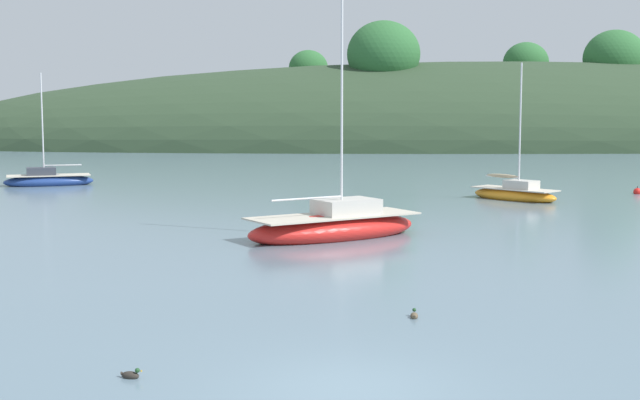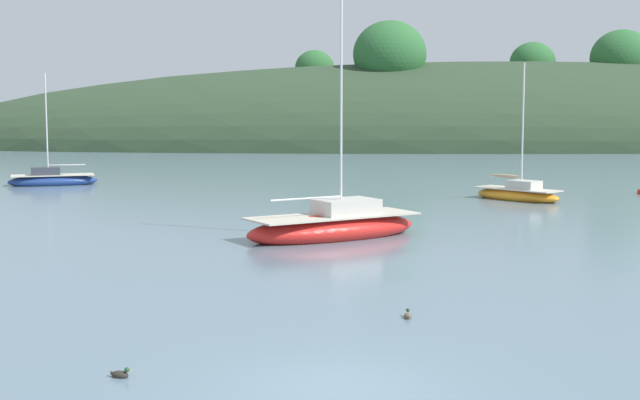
{
  "view_description": "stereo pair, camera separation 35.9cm",
  "coord_description": "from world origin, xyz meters",
  "px_view_note": "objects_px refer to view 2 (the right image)",
  "views": [
    {
      "loc": [
        -0.86,
        -14.83,
        4.92
      ],
      "look_at": [
        0.0,
        20.0,
        1.2
      ],
      "focal_mm": 48.75,
      "sensor_mm": 36.0,
      "label": 1
    },
    {
      "loc": [
        -0.5,
        -14.84,
        4.92
      ],
      "look_at": [
        0.0,
        20.0,
        1.2
      ],
      "focal_mm": 48.75,
      "sensor_mm": 36.0,
      "label": 2
    }
  ],
  "objects_px": {
    "sailboat_cream_ketch": "(518,194)",
    "duck_trailing": "(408,316)",
    "sailboat_grey_yawl": "(334,226)",
    "sailboat_red_portside": "(52,180)",
    "duck_lead": "(120,375)"
  },
  "relations": [
    {
      "from": "sailboat_cream_ketch",
      "to": "duck_trailing",
      "type": "xyz_separation_m",
      "value": [
        -8.89,
        -26.03,
        -0.29
      ]
    },
    {
      "from": "sailboat_cream_ketch",
      "to": "sailboat_grey_yawl",
      "type": "bearing_deg",
      "value": -127.45
    },
    {
      "from": "duck_trailing",
      "to": "sailboat_red_portside",
      "type": "bearing_deg",
      "value": 117.77
    },
    {
      "from": "sailboat_grey_yawl",
      "to": "sailboat_cream_ketch",
      "type": "relative_size",
      "value": 1.32
    },
    {
      "from": "sailboat_grey_yawl",
      "to": "sailboat_cream_ketch",
      "type": "bearing_deg",
      "value": 52.55
    },
    {
      "from": "sailboat_red_portside",
      "to": "duck_lead",
      "type": "distance_m",
      "value": 41.83
    },
    {
      "from": "sailboat_grey_yawl",
      "to": "duck_lead",
      "type": "relative_size",
      "value": 23.5
    },
    {
      "from": "sailboat_red_portside",
      "to": "duck_lead",
      "type": "bearing_deg",
      "value": -72.13
    },
    {
      "from": "sailboat_cream_ketch",
      "to": "duck_lead",
      "type": "xyz_separation_m",
      "value": [
        -14.68,
        -30.46,
        -0.29
      ]
    },
    {
      "from": "sailboat_grey_yawl",
      "to": "duck_trailing",
      "type": "distance_m",
      "value": 12.75
    },
    {
      "from": "sailboat_grey_yawl",
      "to": "sailboat_red_portside",
      "type": "xyz_separation_m",
      "value": [
        -17.28,
        22.71,
        -0.08
      ]
    },
    {
      "from": "sailboat_red_portside",
      "to": "duck_lead",
      "type": "relative_size",
      "value": 17.39
    },
    {
      "from": "sailboat_grey_yawl",
      "to": "duck_lead",
      "type": "height_order",
      "value": "sailboat_grey_yawl"
    },
    {
      "from": "sailboat_cream_ketch",
      "to": "duck_lead",
      "type": "height_order",
      "value": "sailboat_cream_ketch"
    },
    {
      "from": "sailboat_grey_yawl",
      "to": "sailboat_cream_ketch",
      "type": "height_order",
      "value": "sailboat_grey_yawl"
    }
  ]
}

